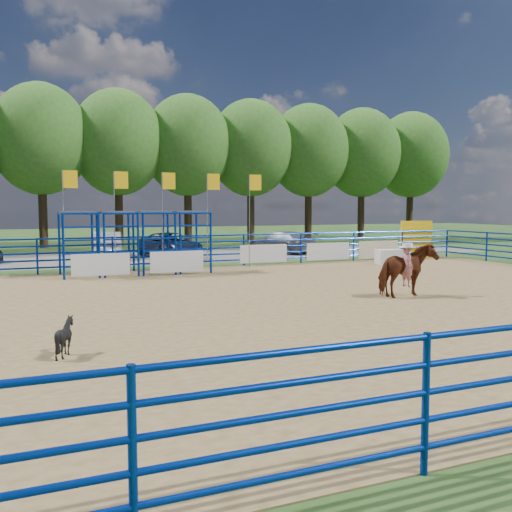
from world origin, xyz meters
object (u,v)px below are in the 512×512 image
at_px(horse_and_rider, 407,269).
at_px(car_d, 280,242).
at_px(car_c, 170,245).
at_px(announcer_table, 390,257).
at_px(car_b, 106,245).
at_px(calf, 65,337).

relative_size(horse_and_rider, car_d, 0.51).
xyz_separation_m(horse_and_rider, car_c, (-3.21, 16.14, -0.21)).
distance_m(car_c, car_d, 6.78).
height_order(announcer_table, car_b, car_b).
distance_m(calf, car_d, 23.93).
relative_size(horse_and_rider, car_c, 0.47).
relative_size(announcer_table, calf, 1.84).
bearing_deg(car_b, car_d, -177.39).
distance_m(calf, car_c, 20.54).
distance_m(horse_and_rider, car_b, 18.46).
xyz_separation_m(horse_and_rider, car_d, (3.56, 16.41, -0.23)).
height_order(car_c, car_d, car_c).
distance_m(horse_and_rider, calf, 10.68).
height_order(horse_and_rider, car_d, horse_and_rider).
distance_m(announcer_table, calf, 19.53).
bearing_deg(announcer_table, horse_and_rider, -123.39).
distance_m(car_b, car_d, 10.02).
bearing_deg(calf, car_b, -34.81).
bearing_deg(calf, announcer_table, -78.02).
height_order(car_b, car_d, car_b).
relative_size(calf, car_d, 0.16).
bearing_deg(horse_and_rider, car_b, 110.34).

